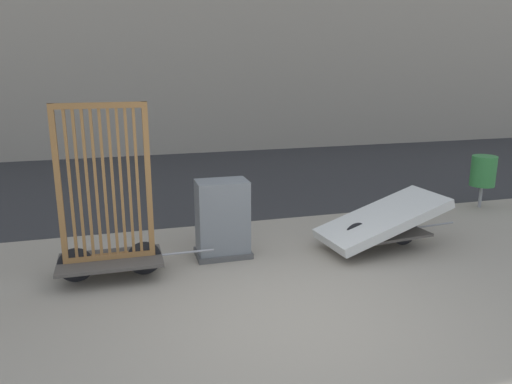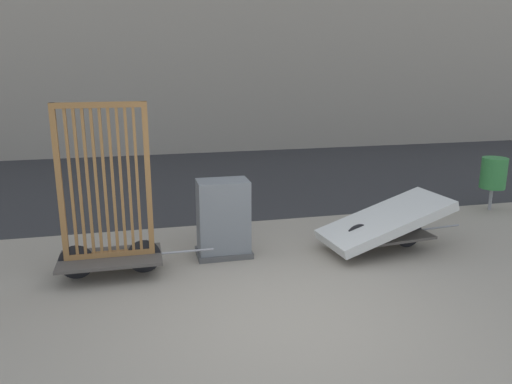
{
  "view_description": "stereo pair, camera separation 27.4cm",
  "coord_description": "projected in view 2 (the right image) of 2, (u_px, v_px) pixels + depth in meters",
  "views": [
    {
      "loc": [
        -1.79,
        -4.64,
        2.71
      ],
      "look_at": [
        0.0,
        1.66,
        1.02
      ],
      "focal_mm": 35.0,
      "sensor_mm": 36.0,
      "label": 1
    },
    {
      "loc": [
        -1.52,
        -4.71,
        2.71
      ],
      "look_at": [
        0.0,
        1.66,
        1.02
      ],
      "focal_mm": 35.0,
      "sensor_mm": 36.0,
      "label": 2
    }
  ],
  "objects": [
    {
      "name": "trash_bin",
      "position": [
        494.0,
        173.0,
        9.32
      ],
      "size": [
        0.46,
        0.46,
        1.01
      ],
      "color": "gray",
      "rests_on": "ground_plane"
    },
    {
      "name": "road_strip",
      "position": [
        205.0,
        178.0,
        12.06
      ],
      "size": [
        56.0,
        7.1,
        0.01
      ],
      "color": "#2D2D30",
      "rests_on": "ground_plane"
    },
    {
      "name": "ground_plane",
      "position": [
        291.0,
        319.0,
        5.46
      ],
      "size": [
        60.0,
        60.0,
        0.0
      ],
      "primitive_type": "plane",
      "color": "gray"
    },
    {
      "name": "bike_cart_with_mattress",
      "position": [
        385.0,
        223.0,
        7.35
      ],
      "size": [
        2.32,
        1.11,
        0.8
      ],
      "rotation": [
        0.0,
        0.0,
        0.1
      ],
      "color": "#4C4742",
      "rests_on": "ground_plane"
    },
    {
      "name": "bike_cart_with_bedframe",
      "position": [
        108.0,
        219.0,
        6.38
      ],
      "size": [
        2.01,
        0.76,
        2.26
      ],
      "rotation": [
        0.0,
        0.0,
        0.0
      ],
      "color": "#4C4742",
      "rests_on": "ground_plane"
    },
    {
      "name": "utility_cabinet",
      "position": [
        223.0,
        221.0,
        7.13
      ],
      "size": [
        0.78,
        0.52,
        1.12
      ],
      "color": "#4C4C4C",
      "rests_on": "ground_plane"
    }
  ]
}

